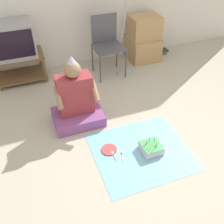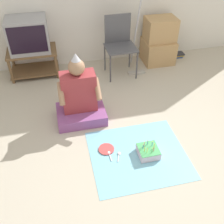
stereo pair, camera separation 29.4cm
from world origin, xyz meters
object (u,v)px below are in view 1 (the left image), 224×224
(person_seated, at_px, (76,102))
(folding_chair, at_px, (107,41))
(cardboard_box_stack, at_px, (144,40))
(dust_mop, at_px, (123,51))
(tv, at_px, (13,40))
(birthday_cake, at_px, (151,148))
(book_pile, at_px, (162,51))
(paper_plate, at_px, (109,149))

(person_seated, bearing_deg, folding_chair, 53.18)
(cardboard_box_stack, bearing_deg, dust_mop, -153.84)
(tv, distance_m, cardboard_box_stack, 2.08)
(tv, xyz_separation_m, person_seated, (0.56, -1.25, -0.36))
(tv, distance_m, birthday_cake, 2.45)
(person_seated, bearing_deg, tv, 114.28)
(book_pile, distance_m, paper_plate, 2.57)
(paper_plate, bearing_deg, tv, 111.99)
(folding_chair, xyz_separation_m, birthday_cake, (-0.13, -1.82, -0.47))
(cardboard_box_stack, height_order, dust_mop, dust_mop)
(book_pile, bearing_deg, paper_plate, -132.15)
(tv, bearing_deg, book_pile, 0.61)
(folding_chair, height_order, dust_mop, dust_mop)
(tv, distance_m, folding_chair, 1.35)
(book_pile, height_order, birthday_cake, birthday_cake)
(folding_chair, bearing_deg, cardboard_box_stack, 15.05)
(person_seated, bearing_deg, cardboard_box_stack, 39.06)
(paper_plate, bearing_deg, birthday_cake, -21.95)
(book_pile, distance_m, birthday_cake, 2.45)
(person_seated, bearing_deg, paper_plate, -72.73)
(tv, distance_m, book_pile, 2.56)
(dust_mop, relative_size, person_seated, 1.30)
(cardboard_box_stack, bearing_deg, person_seated, -140.94)
(folding_chair, bearing_deg, dust_mop, -7.12)
(tv, relative_size, birthday_cake, 2.61)
(dust_mop, bearing_deg, person_seated, -136.23)
(birthday_cake, xyz_separation_m, paper_plate, (-0.44, 0.18, -0.04))
(folding_chair, bearing_deg, paper_plate, -108.89)
(cardboard_box_stack, bearing_deg, birthday_cake, -113.14)
(folding_chair, distance_m, cardboard_box_stack, 0.78)
(folding_chair, distance_m, book_pile, 1.29)
(tv, height_order, folding_chair, tv)
(tv, distance_m, paper_plate, 2.13)
(person_seated, bearing_deg, book_pile, 33.54)
(cardboard_box_stack, bearing_deg, folding_chair, -164.95)
(folding_chair, distance_m, paper_plate, 1.82)
(cardboard_box_stack, xyz_separation_m, birthday_cake, (-0.86, -2.02, -0.30))
(person_seated, distance_m, birthday_cake, 1.05)
(cardboard_box_stack, distance_m, person_seated, 1.93)
(birthday_cake, height_order, paper_plate, birthday_cake)
(book_pile, distance_m, person_seated, 2.32)
(paper_plate, bearing_deg, dust_mop, 62.82)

